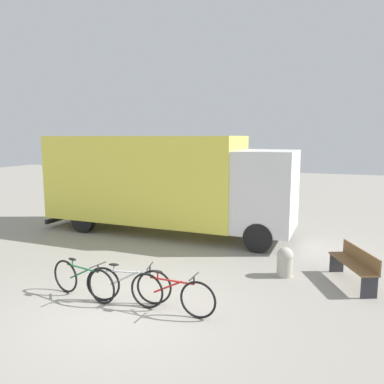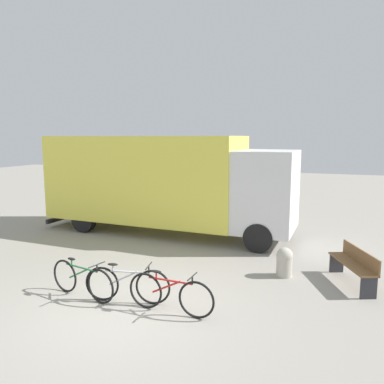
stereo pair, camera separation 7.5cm
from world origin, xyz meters
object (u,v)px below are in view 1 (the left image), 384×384
object	(u,v)px
bicycle_near	(83,280)
bollard_near_bench	(285,261)
delivery_truck	(163,181)
bicycle_far	(171,294)
bicycle_middle	(128,284)
park_bench	(355,264)

from	to	relation	value
bicycle_near	bollard_near_bench	xyz separation A→B (m)	(3.82, 2.68, -0.01)
delivery_truck	bicycle_far	size ratio (longest dim) A/B	4.93
bicycle_middle	bicycle_near	bearing A→B (deg)	175.88
bicycle_middle	park_bench	bearing A→B (deg)	19.94
park_bench	bollard_near_bench	size ratio (longest dim) A/B	2.37
bicycle_middle	bollard_near_bench	world-z (taller)	bicycle_middle
bicycle_middle	bollard_near_bench	bearing A→B (deg)	31.52
park_bench	bicycle_far	bearing A→B (deg)	106.31
delivery_truck	bicycle_far	distance (m)	6.29
park_bench	bicycle_far	distance (m)	4.32
bicycle_near	bicycle_middle	distance (m)	1.01
bicycle_near	bicycle_middle	bearing A→B (deg)	18.74
delivery_truck	bollard_near_bench	size ratio (longest dim) A/B	12.42
bollard_near_bench	bicycle_far	bearing A→B (deg)	-124.05
park_bench	bicycle_far	size ratio (longest dim) A/B	0.94
bicycle_far	bicycle_near	bearing A→B (deg)	-177.51
delivery_truck	bicycle_middle	xyz separation A→B (m)	(1.63, -5.39, -1.45)
bicycle_near	bicycle_far	world-z (taller)	same
park_bench	bollard_near_bench	bearing A→B (deg)	68.25
delivery_truck	bicycle_near	bearing A→B (deg)	-81.32
bicycle_far	delivery_truck	bearing A→B (deg)	118.36
park_bench	bicycle_near	bearing A→B (deg)	94.10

